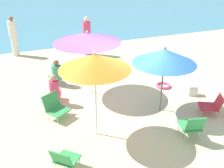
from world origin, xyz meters
TOP-DOWN VIEW (x-y plane):
  - ground_plane at (0.00, 0.00)m, footprint 40.00×40.00m
  - sea_water at (0.00, 14.09)m, footprint 40.00×16.00m
  - umbrella_blue at (0.57, -0.34)m, footprint 1.67×1.67m
  - umbrella_purple at (-0.97, 1.39)m, footprint 1.99×1.99m
  - umbrella_orange at (-1.42, -0.79)m, footprint 1.59×1.59m
  - beach_chair_a at (1.78, -1.01)m, footprint 0.73×0.68m
  - beach_chair_b at (-2.21, 0.31)m, footprint 0.73×0.75m
  - beach_chair_c at (-2.40, -1.77)m, footprint 0.67×0.67m
  - beach_chair_d at (0.59, -1.73)m, footprint 0.56×0.69m
  - beach_chair_e at (-0.66, 2.72)m, footprint 0.54×0.59m
  - person_a at (-2.08, 1.08)m, footprint 0.38×0.53m
  - person_b at (-0.03, 4.81)m, footprint 0.33×0.33m
  - person_c at (-2.92, 5.73)m, footprint 0.33×0.33m
  - person_d at (-1.82, 2.29)m, footprint 0.41×0.55m
  - swim_ring at (1.40, 0.90)m, footprint 0.49×0.49m
  - beach_bag at (1.94, 0.08)m, footprint 0.32×0.27m

SIDE VIEW (x-z plane):
  - ground_plane at x=0.00m, z-range 0.00..0.00m
  - sea_water at x=0.00m, z-range 0.00..0.01m
  - swim_ring at x=1.40m, z-range 0.00..0.08m
  - beach_bag at x=1.94m, z-range 0.00..0.31m
  - beach_chair_a at x=1.78m, z-range 0.00..0.55m
  - beach_chair_e at x=-0.66m, z-range -0.01..0.58m
  - beach_chair_b at x=-2.21m, z-range 0.00..0.65m
  - beach_chair_c at x=-2.40m, z-range 0.02..0.63m
  - beach_chair_d at x=0.59m, z-range 0.01..0.71m
  - person_d at x=-1.82m, z-range -0.02..0.87m
  - person_a at x=-2.08m, z-range -0.01..0.91m
  - person_b at x=-0.03m, z-range 0.00..1.61m
  - person_c at x=-2.92m, z-range 0.00..1.65m
  - umbrella_blue at x=0.57m, z-range 0.67..2.50m
  - umbrella_purple at x=-0.97m, z-range 0.78..2.74m
  - umbrella_orange at x=-1.42m, z-range 0.82..2.92m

